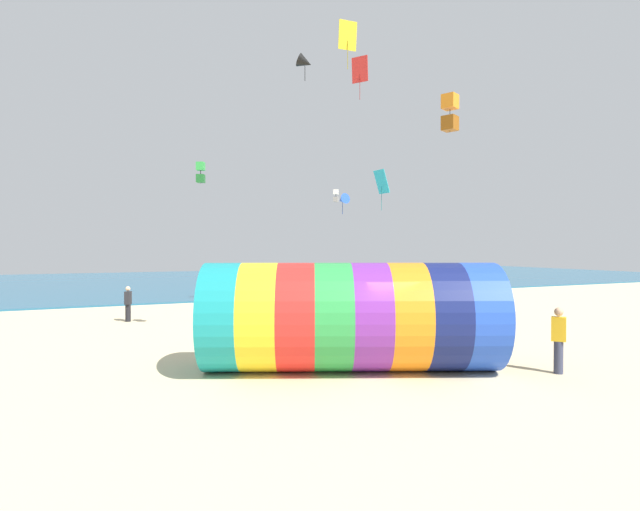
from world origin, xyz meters
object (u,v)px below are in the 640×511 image
kite_orange_box (450,113)px  bystander_near_water (441,297)px  kite_white_box (336,196)px  kite_red_diamond (360,70)px  kite_blue_delta (342,200)px  bystander_far_left (215,303)px  kite_black_delta (305,62)px  kite_handler (559,339)px  giant_inflatable_tube (351,316)px  kite_cyan_diamond (382,182)px  kite_green_box (201,172)px  bystander_mid_beach (128,304)px  kite_yellow_diamond (348,36)px

kite_orange_box → bystander_near_water: 9.64m
kite_white_box → kite_red_diamond: bearing=39.7°
kite_blue_delta → bystander_far_left: bearing=-152.6°
kite_black_delta → kite_handler: bearing=-86.1°
giant_inflatable_tube → kite_cyan_diamond: (10.81, 15.83, 6.19)m
kite_red_diamond → kite_blue_delta: kite_red_diamond is taller
kite_cyan_diamond → kite_handler: bearing=-107.8°
giant_inflatable_tube → kite_green_box: size_ratio=9.83×
kite_handler → kite_cyan_diamond: size_ratio=0.68×
kite_orange_box → kite_blue_delta: bearing=84.9°
kite_white_box → bystander_near_water: kite_white_box is taller
giant_inflatable_tube → bystander_mid_beach: (-4.96, 12.25, -0.66)m
kite_orange_box → kite_red_diamond: 13.10m
giant_inflatable_tube → kite_red_diamond: 22.55m
kite_handler → kite_black_delta: 19.35m
kite_orange_box → bystander_near_water: bearing=55.2°
kite_orange_box → kite_yellow_diamond: bearing=103.0°
giant_inflatable_tube → kite_blue_delta: bearing=63.4°
kite_black_delta → kite_green_box: 10.31m
bystander_near_water → bystander_mid_beach: size_ratio=1.02×
giant_inflatable_tube → bystander_far_left: (-1.21, 11.09, -0.67)m
bystander_near_water → bystander_far_left: bearing=167.3°
kite_handler → kite_green_box: size_ratio=2.06×
bystander_mid_beach → kite_handler: bearing=-56.6°
giant_inflatable_tube → kite_white_box: bearing=65.0°
kite_white_box → bystander_near_water: size_ratio=0.46×
kite_green_box → giant_inflatable_tube: bearing=-72.2°
bystander_far_left → kite_yellow_diamond: bearing=-5.1°
giant_inflatable_tube → kite_orange_box: size_ratio=5.40×
kite_cyan_diamond → bystander_near_water: (-0.91, -7.24, -6.83)m
kite_green_box → kite_white_box: kite_green_box is taller
kite_handler → bystander_far_left: kite_handler is taller
kite_red_diamond → bystander_mid_beach: 20.13m
kite_black_delta → kite_red_diamond: bearing=33.7°
giant_inflatable_tube → kite_cyan_diamond: size_ratio=3.23×
kite_yellow_diamond → bystander_near_water: bearing=-23.2°
kite_green_box → kite_handler: bearing=-55.0°
giant_inflatable_tube → kite_orange_box: kite_orange_box is taller
bystander_near_water → kite_yellow_diamond: bearing=156.8°
kite_yellow_diamond → kite_orange_box: size_ratio=1.55×
bystander_far_left → kite_green_box: bearing=-112.2°
kite_white_box → bystander_far_left: size_ratio=0.47×
giant_inflatable_tube → bystander_mid_beach: giant_inflatable_tube is taller
kite_white_box → bystander_far_left: 9.56m
giant_inflatable_tube → kite_red_diamond: size_ratio=3.12×
kite_cyan_diamond → bystander_mid_beach: kite_cyan_diamond is taller
kite_blue_delta → bystander_far_left: (-9.15, -4.73, -5.59)m
kite_white_box → bystander_near_water: 8.17m
kite_handler → kite_cyan_diamond: (5.95, 18.51, 6.75)m
kite_green_box → bystander_far_left: bearing=67.8°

